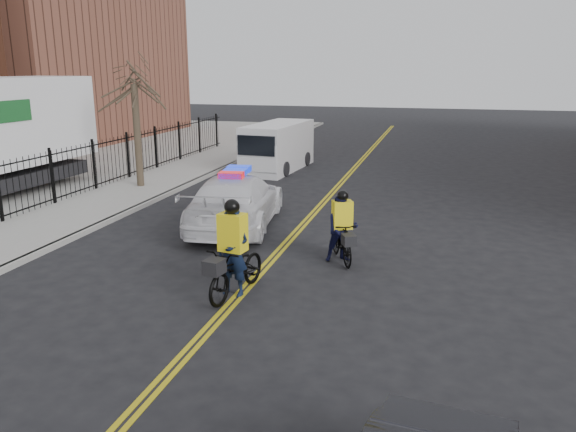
{
  "coord_description": "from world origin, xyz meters",
  "views": [
    {
      "loc": [
        3.99,
        -9.87,
        4.8
      ],
      "look_at": [
        0.54,
        2.78,
        1.3
      ],
      "focal_mm": 35.0,
      "sensor_mm": 36.0,
      "label": 1
    }
  ],
  "objects_px": {
    "police_cruiser": "(236,201)",
    "cargo_van": "(277,148)",
    "cyclist_near": "(233,262)",
    "cyclist_far": "(342,234)"
  },
  "relations": [
    {
      "from": "police_cruiser",
      "to": "cargo_van",
      "type": "distance_m",
      "value": 9.91
    },
    {
      "from": "cargo_van",
      "to": "cyclist_near",
      "type": "distance_m",
      "value": 15.21
    },
    {
      "from": "police_cruiser",
      "to": "cyclist_far",
      "type": "relative_size",
      "value": 3.17
    },
    {
      "from": "police_cruiser",
      "to": "cargo_van",
      "type": "bearing_deg",
      "value": -88.84
    },
    {
      "from": "police_cruiser",
      "to": "cargo_van",
      "type": "xyz_separation_m",
      "value": [
        -1.57,
        9.78,
        0.25
      ]
    },
    {
      "from": "cyclist_near",
      "to": "cyclist_far",
      "type": "relative_size",
      "value": 1.21
    },
    {
      "from": "cyclist_near",
      "to": "cyclist_far",
      "type": "distance_m",
      "value": 3.32
    },
    {
      "from": "police_cruiser",
      "to": "cargo_van",
      "type": "height_order",
      "value": "cargo_van"
    },
    {
      "from": "police_cruiser",
      "to": "cyclist_far",
      "type": "bearing_deg",
      "value": 140.01
    },
    {
      "from": "cargo_van",
      "to": "police_cruiser",
      "type": "bearing_deg",
      "value": -76.13
    }
  ]
}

